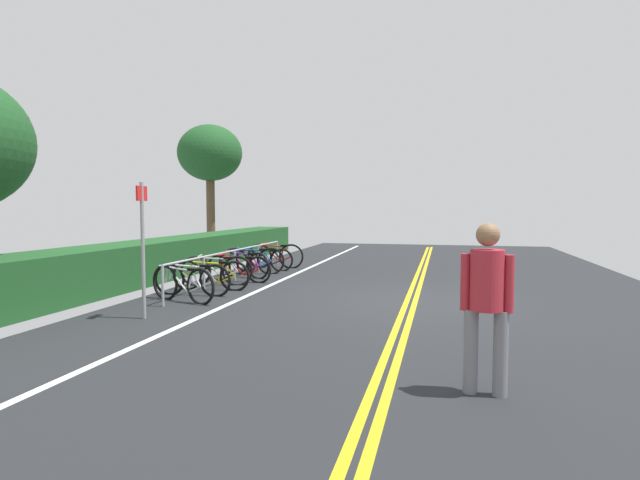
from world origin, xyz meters
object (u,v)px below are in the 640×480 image
bicycle_8 (275,256)px  tree_mid (210,154)px  bicycle_2 (211,275)px  sign_post_near (143,237)px  bicycle_1 (192,279)px  bicycle_7 (264,260)px  bicycle_0 (182,284)px  bicycle_6 (253,261)px  bike_rack (235,257)px  bicycle_5 (243,264)px  bicycle_4 (239,268)px  pedestrian (487,297)px  bicycle_3 (217,271)px

bicycle_8 → tree_mid: bearing=45.1°
bicycle_2 → sign_post_near: size_ratio=0.80×
bicycle_1 → bicycle_7: bearing=-1.0°
bicycle_0 → bicycle_6: (4.09, 0.14, 0.02)m
bicycle_6 → bicycle_8: bearing=-5.1°
sign_post_near → bike_rack: bearing=3.2°
bicycle_1 → bicycle_5: bearing=0.5°
bike_rack → bicycle_0: 2.78m
bicycle_7 → bicycle_8: bearing=-4.5°
bicycle_4 → bicycle_5: bicycle_5 is taller
bike_rack → pedestrian: size_ratio=4.00×
bicycle_6 → bicycle_7: size_ratio=1.02×
bike_rack → bicycle_1: (-2.10, 0.04, -0.26)m
bicycle_7 → pedestrian: pedestrian is taller
bicycle_6 → bicycle_2: bearing=-178.5°
bicycle_5 → pedestrian: pedestrian is taller
bicycle_2 → bicycle_7: 3.42m
bike_rack → bicycle_0: (-2.76, -0.10, -0.25)m
bike_rack → bicycle_5: size_ratio=4.08×
bicycle_1 → bicycle_2: (0.72, -0.07, -0.00)m
bicycle_6 → sign_post_near: (-5.61, -0.28, 0.97)m
bike_rack → pedestrian: (-6.51, -5.37, 0.36)m
bicycle_0 → sign_post_near: size_ratio=0.73×
bicycle_7 → pedestrian: bearing=-148.0°
bike_rack → bicycle_0: bearing=-177.9°
sign_post_near → tree_mid: 12.09m
bicycle_8 → bicycle_1: bearing=178.4°
pedestrian → bicycle_8: bearing=29.4°
bicycle_8 → bicycle_2: bearing=179.2°
bicycle_7 → sign_post_near: bearing=-178.1°
bicycle_0 → tree_mid: bearing=22.6°
bicycle_7 → bicycle_8: size_ratio=0.94×
bicycle_7 → bicycle_2: bearing=-180.0°
bicycle_0 → bicycle_1: bearing=12.2°
bicycle_8 → tree_mid: (3.96, 3.98, 3.49)m
bike_rack → bicycle_8: bearing=-1.9°
bicycle_0 → bicycle_4: (2.71, -0.02, -0.02)m
bicycle_7 → tree_mid: 7.10m
bicycle_1 → bicycle_7: (4.14, -0.07, -0.01)m
bicycle_8 → sign_post_near: (-7.12, -0.15, 0.97)m
bike_rack → bicycle_0: size_ratio=4.12×
bike_rack → bicycle_5: bike_rack is taller
bicycle_3 → tree_mid: 9.12m
bike_rack → bicycle_5: 0.77m
bicycle_3 → bike_rack: bearing=-10.1°
bike_rack → bicycle_5: (0.72, 0.07, -0.26)m
sign_post_near → tree_mid: tree_mid is taller
bicycle_5 → bicycle_7: 1.33m
bicycle_0 → bicycle_7: bearing=0.9°
bicycle_5 → sign_post_near: (-5.00, -0.31, 1.00)m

